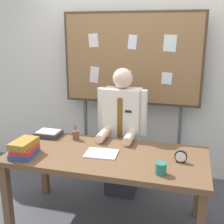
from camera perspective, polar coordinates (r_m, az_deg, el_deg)
The scene contains 11 objects.
ground_plane at distance 3.09m, azimuth -0.97°, elevation -20.81°, with size 12.00×12.00×0.00m, color #4C4C51.
back_wall at distance 3.73m, azimuth 4.41°, elevation 8.21°, with size 6.40×0.08×2.70m, color silver.
desk at distance 2.75m, azimuth -1.03°, elevation -9.70°, with size 1.82×0.84×0.74m.
person at distance 3.27m, azimuth 1.95°, elevation -5.01°, with size 0.55×0.56×1.45m.
bulletin_board at distance 3.52m, azimuth 3.81°, elevation 9.93°, with size 1.67×0.09×2.05m.
book_stack at distance 2.77m, azimuth -16.78°, elevation -6.81°, with size 0.24×0.30×0.15m.
open_notebook at distance 2.70m, azimuth -2.07°, elevation -8.11°, with size 0.29×0.22×0.01m, color white.
desk_clock at distance 2.60m, azimuth 13.29°, elevation -8.57°, with size 0.11×0.04×0.11m.
coffee_mug at distance 2.37m, azimuth 9.53°, elevation -10.83°, with size 0.09×0.09×0.09m, color #267266.
pen_holder at distance 3.05m, azimuth -7.08°, elevation -4.49°, with size 0.07×0.07×0.16m.
paper_tray at distance 3.20m, azimuth -12.31°, elevation -4.15°, with size 0.26×0.20×0.06m.
Camera 1 is at (0.70, -2.38, 1.84)m, focal length 46.77 mm.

